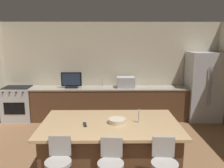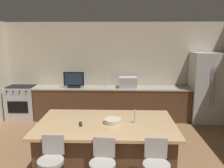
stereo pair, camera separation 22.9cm
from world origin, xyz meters
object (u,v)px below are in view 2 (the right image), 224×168
kitchen_island (106,149)px  bar_stool_left (52,167)px  range_oven (22,102)px  tv_monitor (74,80)px  fruit_bowl (113,121)px  microwave (128,82)px  tv_remote (81,124)px  refrigerator (207,87)px

kitchen_island → bar_stool_left: bearing=-129.8°
range_oven → tv_monitor: size_ratio=1.68×
kitchen_island → fruit_bowl: fruit_bowl is taller
kitchen_island → microwave: 2.83m
fruit_bowl → tv_remote: fruit_bowl is taller
microwave → tv_monitor: tv_monitor is taller
range_oven → tv_remote: tv_remote is taller
kitchen_island → microwave: (0.45, 2.73, 0.58)m
microwave → tv_monitor: (-1.48, -0.05, 0.05)m
refrigerator → bar_stool_left: bearing=-133.1°
microwave → tv_monitor: bearing=-178.0°
bar_stool_left → tv_remote: bar_stool_left is taller
microwave → tv_remote: microwave is taller
bar_stool_left → refrigerator: bearing=47.1°
fruit_bowl → tv_remote: size_ratio=1.64×
refrigerator → range_oven: size_ratio=2.01×
range_oven → tv_monitor: bearing=-1.9°
microwave → tv_remote: size_ratio=2.82×
refrigerator → range_oven: 5.13m
range_oven → microwave: 3.03m
refrigerator → tv_remote: 4.07m
fruit_bowl → tv_remote: (-0.50, -0.09, -0.02)m
refrigerator → range_oven: (-5.11, 0.05, -0.47)m
range_oven → kitchen_island: bearing=-47.2°
kitchen_island → tv_remote: 0.62m
tv_remote → kitchen_island: bearing=3.8°
range_oven → microwave: size_ratio=1.94×
kitchen_island → range_oven: 3.72m
kitchen_island → fruit_bowl: (0.11, -0.02, 0.49)m
tv_monitor → bar_stool_left: size_ratio=0.55×
fruit_bowl → tv_remote: bearing=-169.8°
microwave → tv_monitor: 1.48m
fruit_bowl → kitchen_island: bearing=171.5°
microwave → tv_remote: 2.96m
refrigerator → bar_stool_left: refrigerator is taller
bar_stool_left → tv_remote: bearing=68.7°
tv_monitor → refrigerator: bearing=-0.1°
range_oven → microwave: microwave is taller
refrigerator → kitchen_island: bearing=-134.0°
microwave → tv_remote: bearing=-106.5°
range_oven → tv_remote: (2.14, -2.84, 0.47)m
tv_monitor → tv_remote: size_ratio=3.25×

